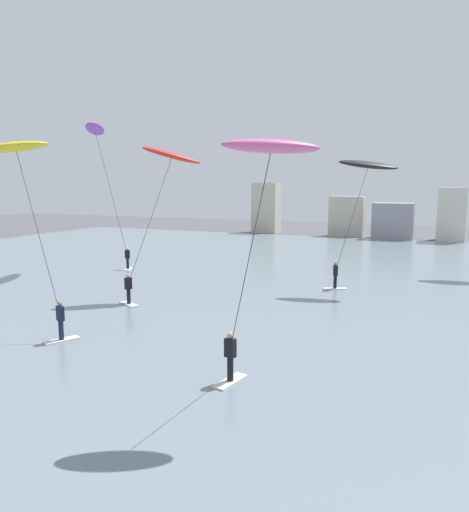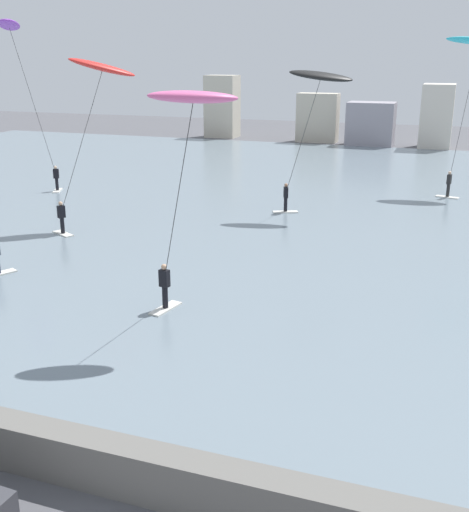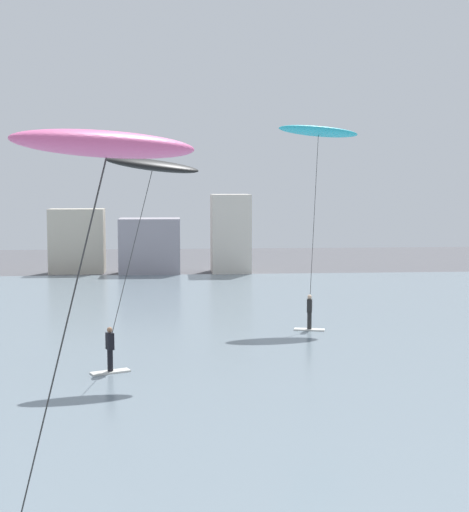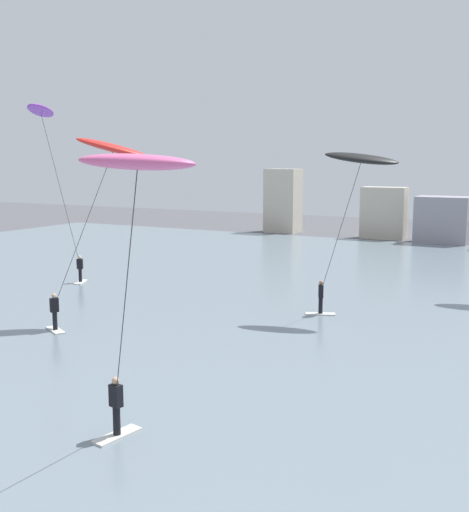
% 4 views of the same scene
% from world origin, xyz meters
% --- Properties ---
extents(water_bay, '(84.00, 52.00, 0.10)m').
position_xyz_m(water_bay, '(0.00, 30.74, 0.05)').
color(water_bay, slate).
rests_on(water_bay, ground).
extents(far_shore_buildings, '(25.55, 4.47, 6.57)m').
position_xyz_m(far_shore_buildings, '(-3.81, 58.78, 2.74)').
color(far_shore_buildings, beige).
rests_on(far_shore_buildings, ground).
extents(kitesurfer_black, '(4.03, 2.03, 7.86)m').
position_xyz_m(kitesurfer_black, '(0.69, 28.47, 6.90)').
color(kitesurfer_black, silver).
rests_on(kitesurfer_black, water_bay).
extents(kitesurfer_pink, '(3.34, 2.69, 7.47)m').
position_xyz_m(kitesurfer_pink, '(0.47, 11.89, 6.45)').
color(kitesurfer_pink, silver).
rests_on(kitesurfer_pink, water_bay).
extents(kitesurfer_red, '(3.30, 5.09, 8.47)m').
position_xyz_m(kitesurfer_red, '(-9.06, 22.62, 7.30)').
color(kitesurfer_red, silver).
rests_on(kitesurfer_red, water_bay).
extents(kitesurfer_yellow, '(4.90, 3.32, 8.28)m').
position_xyz_m(kitesurfer_yellow, '(-11.60, 14.88, 7.01)').
color(kitesurfer_yellow, silver).
rests_on(kitesurfer_yellow, water_bay).
extents(kitesurfer_purple, '(4.00, 3.88, 10.58)m').
position_xyz_m(kitesurfer_purple, '(-18.12, 27.93, 9.60)').
color(kitesurfer_purple, silver).
rests_on(kitesurfer_purple, water_bay).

